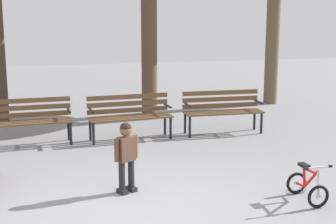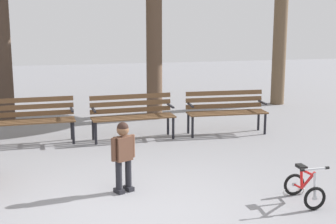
{
  "view_description": "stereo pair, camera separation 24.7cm",
  "coord_description": "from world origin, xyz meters",
  "px_view_note": "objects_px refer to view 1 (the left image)",
  "views": [
    {
      "loc": [
        -1.05,
        -5.51,
        2.41
      ],
      "look_at": [
        0.91,
        1.95,
        0.85
      ],
      "focal_mm": 52.73,
      "sensor_mm": 36.0,
      "label": 1
    },
    {
      "loc": [
        -0.81,
        -5.57,
        2.41
      ],
      "look_at": [
        0.91,
        1.95,
        0.85
      ],
      "focal_mm": 52.73,
      "sensor_mm": 36.0,
      "label": 2
    }
  ],
  "objects_px": {
    "kids_bicycle": "(307,186)",
    "park_bench_far_left": "(27,118)",
    "child_standing": "(126,152)",
    "park_bench_left": "(130,113)",
    "park_bench_right": "(222,108)"
  },
  "relations": [
    {
      "from": "park_bench_far_left",
      "to": "child_standing",
      "type": "distance_m",
      "value": 3.21
    },
    {
      "from": "park_bench_far_left",
      "to": "child_standing",
      "type": "bearing_deg",
      "value": -65.44
    },
    {
      "from": "park_bench_right",
      "to": "child_standing",
      "type": "relative_size",
      "value": 1.65
    },
    {
      "from": "child_standing",
      "to": "park_bench_left",
      "type": "bearing_deg",
      "value": 78.81
    },
    {
      "from": "park_bench_left",
      "to": "child_standing",
      "type": "relative_size",
      "value": 1.66
    },
    {
      "from": "kids_bicycle",
      "to": "park_bench_far_left",
      "type": "bearing_deg",
      "value": 133.0
    },
    {
      "from": "park_bench_right",
      "to": "child_standing",
      "type": "distance_m",
      "value": 3.8
    },
    {
      "from": "park_bench_left",
      "to": "child_standing",
      "type": "height_order",
      "value": "child_standing"
    },
    {
      "from": "park_bench_far_left",
      "to": "park_bench_right",
      "type": "distance_m",
      "value": 3.81
    },
    {
      "from": "park_bench_right",
      "to": "child_standing",
      "type": "xyz_separation_m",
      "value": [
        -2.47,
        -2.88,
        0.06
      ]
    },
    {
      "from": "park_bench_far_left",
      "to": "park_bench_left",
      "type": "bearing_deg",
      "value": -1.59
    },
    {
      "from": "park_bench_left",
      "to": "park_bench_right",
      "type": "xyz_separation_m",
      "value": [
        1.91,
        0.02,
        0.0
      ]
    },
    {
      "from": "park_bench_left",
      "to": "park_bench_right",
      "type": "bearing_deg",
      "value": 0.46
    },
    {
      "from": "park_bench_far_left",
      "to": "park_bench_right",
      "type": "height_order",
      "value": "same"
    },
    {
      "from": "child_standing",
      "to": "park_bench_right",
      "type": "bearing_deg",
      "value": 49.31
    }
  ]
}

